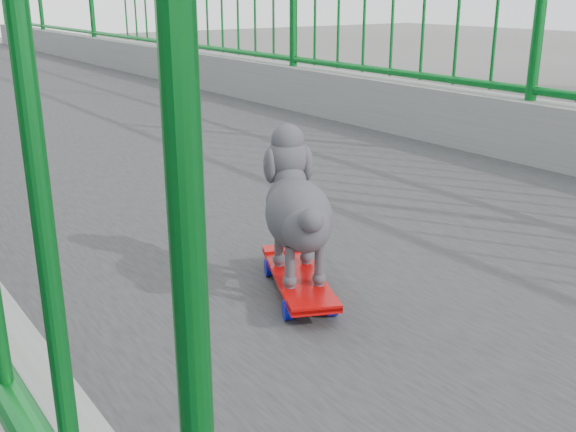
# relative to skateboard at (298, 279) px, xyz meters

# --- Properties ---
(skateboard) EXTENTS (0.31, 0.47, 0.06)m
(skateboard) POSITION_rel_skateboard_xyz_m (0.00, 0.00, 0.00)
(skateboard) COLOR red
(skateboard) RESTS_ON footbridge
(poodle) EXTENTS (0.28, 0.40, 0.36)m
(poodle) POSITION_rel_skateboard_xyz_m (0.01, 0.02, 0.21)
(poodle) COLOR #302D33
(poodle) RESTS_ON skateboard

